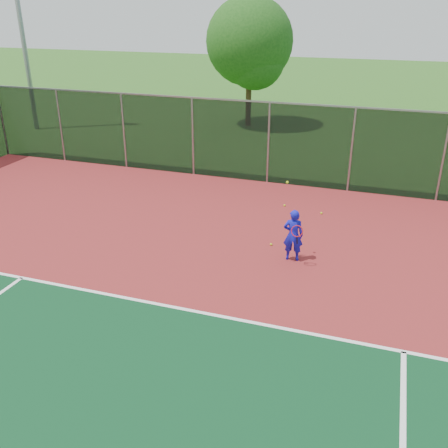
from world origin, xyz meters
name	(u,v)px	position (x,y,z in m)	size (l,w,h in m)	color
ground	(267,444)	(0.00, 0.00, 0.00)	(120.00, 120.00, 0.00)	#265819
court_apron	(292,363)	(0.00, 2.00, 0.01)	(30.00, 20.00, 0.02)	maroon
fence_back	(352,149)	(0.00, 12.00, 1.56)	(30.00, 0.06, 3.03)	black
tennis_player	(293,235)	(-0.85, 6.11, 0.73)	(0.59, 0.61, 2.14)	#1214B1
practice_ball_4	(321,213)	(-0.56, 9.48, 0.06)	(0.07, 0.07, 0.07)	#B5CE17
practice_ball_5	(271,244)	(-1.56, 6.74, 0.06)	(0.07, 0.07, 0.07)	#B5CE17
practice_ball_6	(285,205)	(-1.83, 9.76, 0.06)	(0.07, 0.07, 0.07)	#B5CE17
tree_back_left	(251,46)	(-6.25, 20.96, 4.21)	(4.57, 4.57, 6.71)	#3B2615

